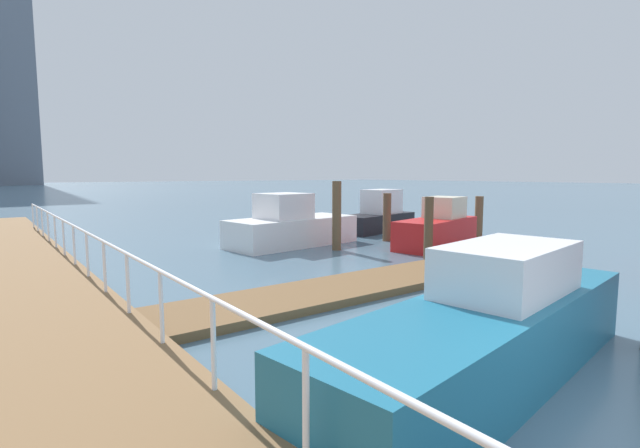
{
  "coord_description": "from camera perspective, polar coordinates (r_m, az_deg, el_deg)",
  "views": [
    {
      "loc": [
        -5.17,
        -0.57,
        2.82
      ],
      "look_at": [
        1.35,
        8.15,
        1.63
      ],
      "focal_mm": 25.87,
      "sensor_mm": 36.0,
      "label": 1
    }
  ],
  "objects": [
    {
      "name": "ground_plane",
      "position": [
        21.39,
        -22.48,
        -1.81
      ],
      "size": [
        300.0,
        300.0,
        0.0
      ],
      "primitive_type": "plane",
      "color": "slate"
    },
    {
      "name": "floating_dock",
      "position": [
        11.66,
        6.16,
        -7.33
      ],
      "size": [
        12.15,
        2.0,
        0.18
      ],
      "primitive_type": "cube",
      "color": "brown",
      "rests_on": "ground_plane"
    },
    {
      "name": "boardwalk_railing",
      "position": [
        10.38,
        -25.18,
        -3.05
      ],
      "size": [
        0.06,
        28.78,
        1.08
      ],
      "color": "white",
      "rests_on": "boardwalk"
    },
    {
      "name": "dock_piling_1",
      "position": [
        19.51,
        8.28,
        0.84
      ],
      "size": [
        0.34,
        0.34,
        2.01
      ],
      "primitive_type": "cylinder",
      "color": "brown",
      "rests_on": "ground_plane"
    },
    {
      "name": "dock_piling_2",
      "position": [
        16.98,
        2.08,
        1.02
      ],
      "size": [
        0.34,
        0.34,
        2.55
      ],
      "primitive_type": "cylinder",
      "color": "brown",
      "rests_on": "ground_plane"
    },
    {
      "name": "dock_piling_3",
      "position": [
        21.61,
        19.05,
        0.84
      ],
      "size": [
        0.35,
        0.35,
        1.83
      ],
      "primitive_type": "cylinder",
      "color": "brown",
      "rests_on": "ground_plane"
    },
    {
      "name": "dock_piling_4",
      "position": [
        15.58,
        13.28,
        -0.5
      ],
      "size": [
        0.3,
        0.3,
        2.07
      ],
      "primitive_type": "cylinder",
      "color": "brown",
      "rests_on": "ground_plane"
    },
    {
      "name": "moored_boat_0",
      "position": [
        18.33,
        14.34,
        -0.55
      ],
      "size": [
        4.39,
        2.47,
        1.92
      ],
      "color": "red",
      "rests_on": "ground_plane"
    },
    {
      "name": "moored_boat_1",
      "position": [
        22.82,
        7.23,
        1.0
      ],
      "size": [
        4.63,
        2.44,
        2.05
      ],
      "color": "black",
      "rests_on": "ground_plane"
    },
    {
      "name": "moored_boat_4",
      "position": [
        18.22,
        -3.66,
        -0.32
      ],
      "size": [
        5.5,
        2.73,
        2.06
      ],
      "color": "white",
      "rests_on": "ground_plane"
    },
    {
      "name": "moored_boat_5",
      "position": [
        6.88,
        20.34,
        -12.15
      ],
      "size": [
        6.79,
        2.58,
        1.82
      ],
      "color": "#1E6B8C",
      "rests_on": "ground_plane"
    }
  ]
}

